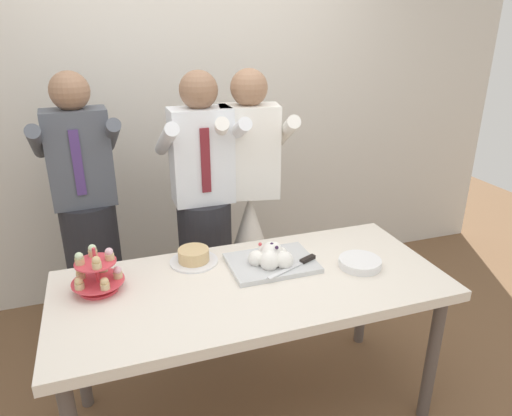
{
  "coord_description": "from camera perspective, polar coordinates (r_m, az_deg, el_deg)",
  "views": [
    {
      "loc": [
        -0.58,
        -1.76,
        1.89
      ],
      "look_at": [
        0.07,
        0.15,
        1.07
      ],
      "focal_mm": 32.37,
      "sensor_mm": 36.0,
      "label": 1
    }
  ],
  "objects": [
    {
      "name": "person_groom",
      "position": [
        2.78,
        -6.35,
        -2.42
      ],
      "size": [
        0.46,
        0.49,
        1.66
      ],
      "color": "#232328",
      "rests_on": "ground_plane"
    },
    {
      "name": "person_guest",
      "position": [
        2.9,
        -19.82,
        -2.63
      ],
      "size": [
        0.49,
        0.52,
        1.66
      ],
      "color": "#232328",
      "rests_on": "ground_plane"
    },
    {
      "name": "dessert_table",
      "position": [
        2.2,
        -0.45,
        -10.68
      ],
      "size": [
        1.8,
        0.8,
        0.78
      ],
      "color": "silver",
      "rests_on": "ground_plane"
    },
    {
      "name": "rear_wall",
      "position": [
        3.32,
        -8.82,
        14.08
      ],
      "size": [
        5.2,
        0.1,
        2.9
      ],
      "primitive_type": "cube",
      "color": "beige",
      "rests_on": "ground_plane"
    },
    {
      "name": "plate_stack",
      "position": [
        2.33,
        12.71,
        -6.61
      ],
      "size": [
        0.21,
        0.21,
        0.04
      ],
      "color": "white",
      "rests_on": "dessert_table"
    },
    {
      "name": "ground_plane",
      "position": [
        2.65,
        -0.41,
        -23.57
      ],
      "size": [
        8.0,
        8.0,
        0.0
      ],
      "primitive_type": "plane",
      "color": "brown"
    },
    {
      "name": "person_bride",
      "position": [
        2.92,
        -0.75,
        -4.58
      ],
      "size": [
        0.57,
        0.56,
        1.66
      ],
      "color": "white",
      "rests_on": "ground_plane"
    },
    {
      "name": "main_cake_tray",
      "position": [
        2.27,
        1.98,
        -6.26
      ],
      "size": [
        0.42,
        0.33,
        0.13
      ],
      "color": "silver",
      "rests_on": "dessert_table"
    },
    {
      "name": "cupcake_stand",
      "position": [
        2.17,
        -19.06,
        -7.68
      ],
      "size": [
        0.23,
        0.23,
        0.21
      ],
      "color": "#D83F4C",
      "rests_on": "dessert_table"
    },
    {
      "name": "round_cake",
      "position": [
        2.33,
        -7.7,
        -5.98
      ],
      "size": [
        0.24,
        0.24,
        0.07
      ],
      "color": "white",
      "rests_on": "dessert_table"
    }
  ]
}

